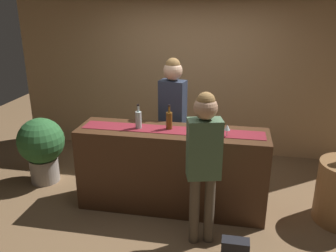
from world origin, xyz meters
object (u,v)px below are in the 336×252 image
(wine_glass_near_customer, at_px, (211,125))
(handbag, at_px, (235,249))
(wine_glass_mid_counter, at_px, (227,128))
(customer_sipping, at_px, (204,154))
(wine_bottle_amber, at_px, (169,120))
(bartender, at_px, (173,108))
(potted_plant_tall, at_px, (42,146))
(wine_bottle_clear, at_px, (138,120))

(wine_glass_near_customer, bearing_deg, handbag, -66.72)
(wine_glass_near_customer, distance_m, wine_glass_mid_counter, 0.20)
(wine_glass_near_customer, xyz_separation_m, handbag, (0.35, -0.81, -1.03))
(customer_sipping, xyz_separation_m, handbag, (0.37, -0.22, -0.93))
(customer_sipping, relative_size, handbag, 5.99)
(wine_bottle_amber, relative_size, wine_glass_mid_counter, 2.10)
(bartender, distance_m, potted_plant_tall, 1.94)
(wine_bottle_clear, relative_size, handbag, 1.08)
(bartender, bearing_deg, handbag, 133.99)
(wine_bottle_clear, relative_size, potted_plant_tall, 0.32)
(potted_plant_tall, bearing_deg, wine_glass_near_customer, -8.24)
(wine_bottle_clear, xyz_separation_m, bartender, (0.31, 0.59, -0.02))
(wine_glass_near_customer, bearing_deg, customer_sipping, -91.79)
(customer_sipping, xyz_separation_m, potted_plant_tall, (-2.37, 0.94, -0.48))
(wine_bottle_clear, distance_m, handbag, 1.80)
(handbag, bearing_deg, wine_glass_mid_counter, 101.89)
(customer_sipping, bearing_deg, wine_glass_near_customer, 73.29)
(customer_sipping, distance_m, potted_plant_tall, 2.59)
(bartender, xyz_separation_m, customer_sipping, (0.53, -1.21, -0.09))
(handbag, bearing_deg, wine_bottle_amber, 134.01)
(bartender, relative_size, customer_sipping, 1.07)
(wine_glass_near_customer, height_order, customer_sipping, customer_sipping)
(wine_bottle_amber, xyz_separation_m, handbag, (0.85, -0.88, -1.04))
(wine_glass_mid_counter, bearing_deg, wine_bottle_clear, 176.11)
(wine_bottle_amber, relative_size, customer_sipping, 0.18)
(wine_bottle_amber, relative_size, handbag, 1.08)
(wine_bottle_amber, xyz_separation_m, wine_bottle_clear, (-0.37, -0.04, 0.00))
(potted_plant_tall, relative_size, handbag, 3.40)
(wine_bottle_clear, relative_size, wine_glass_near_customer, 2.10)
(wine_bottle_amber, bearing_deg, wine_glass_near_customer, -7.26)
(wine_bottle_clear, height_order, wine_glass_near_customer, wine_bottle_clear)
(potted_plant_tall, bearing_deg, wine_bottle_amber, -8.50)
(wine_glass_mid_counter, bearing_deg, bartender, 138.10)
(bartender, relative_size, handbag, 6.43)
(potted_plant_tall, bearing_deg, handbag, -22.96)
(wine_bottle_clear, relative_size, customer_sipping, 0.18)
(wine_bottle_amber, distance_m, customer_sipping, 0.82)
(wine_bottle_clear, bearing_deg, wine_bottle_amber, 6.58)
(wine_bottle_clear, bearing_deg, bartender, 62.45)
(wine_bottle_amber, relative_size, potted_plant_tall, 0.32)
(wine_glass_mid_counter, bearing_deg, wine_glass_near_customer, 165.09)
(wine_bottle_clear, relative_size, bartender, 0.17)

